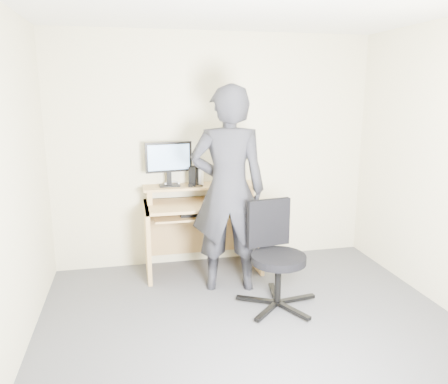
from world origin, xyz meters
name	(u,v)px	position (x,y,z in m)	size (l,w,h in m)	color
ground	(260,340)	(0.00, 0.00, 0.00)	(3.50, 3.50, 0.00)	#4F4F54
back_wall	(215,151)	(0.00, 1.75, 1.25)	(3.50, 0.02, 2.50)	beige
desk	(201,219)	(-0.20, 1.53, 0.55)	(1.20, 0.60, 0.91)	#DDB36B
monitor	(169,160)	(-0.52, 1.61, 1.19)	(0.49, 0.14, 0.47)	black
external_drive	(192,176)	(-0.28, 1.61, 1.01)	(0.07, 0.13, 0.20)	black
travel_mug	(200,176)	(-0.19, 1.62, 1.00)	(0.08, 0.08, 0.18)	silver
smartphone	(218,185)	(-0.02, 1.55, 0.92)	(0.07, 0.13, 0.01)	black
charger	(191,185)	(-0.31, 1.52, 0.93)	(0.04, 0.04, 0.04)	black
headphones	(172,184)	(-0.49, 1.65, 0.92)	(0.16, 0.16, 0.02)	silver
keyboard	(202,213)	(-0.22, 1.36, 0.67)	(0.46, 0.18, 0.03)	black
mouse	(242,201)	(0.20, 1.35, 0.77)	(0.10, 0.06, 0.04)	black
office_chair	(275,251)	(0.30, 0.57, 0.50)	(0.72, 0.73, 0.92)	black
person	(228,190)	(-0.03, 0.99, 0.98)	(0.71, 0.47, 1.96)	black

